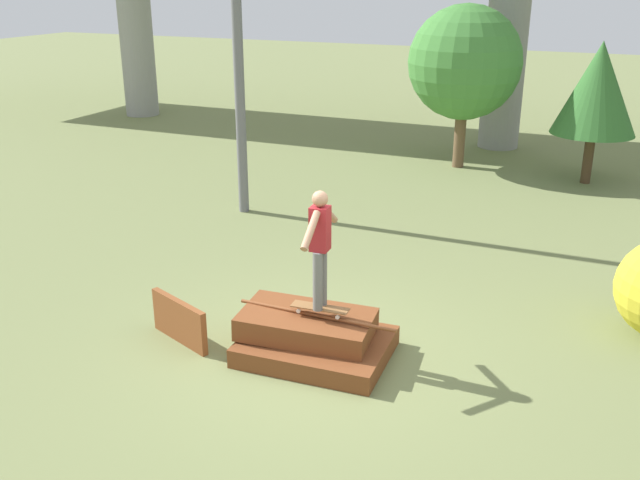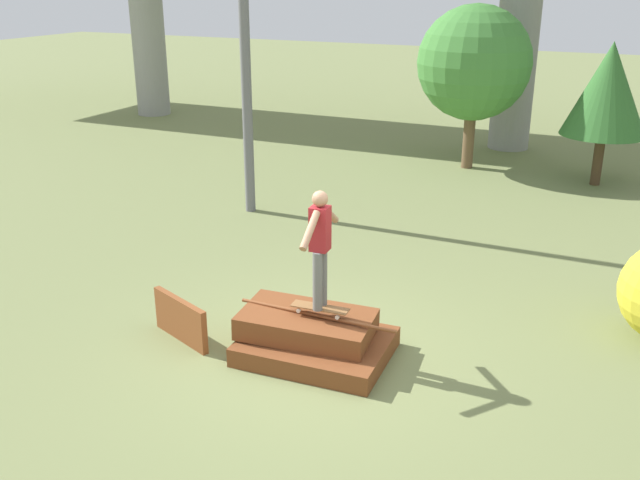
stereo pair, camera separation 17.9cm
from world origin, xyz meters
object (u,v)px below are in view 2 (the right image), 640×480
at_px(utility_pole, 244,32).
at_px(tree_behind_left, 608,90).
at_px(skateboard, 320,308).
at_px(tree_behind_right, 474,63).
at_px(skater, 320,242).

xyz_separation_m(utility_pole, tree_behind_left, (6.27, 5.00, -1.38)).
bearing_deg(skateboard, utility_pole, 128.25).
bearing_deg(tree_behind_left, skateboard, -104.38).
height_order(tree_behind_left, tree_behind_right, tree_behind_right).
relative_size(skateboard, utility_pole, 0.11).
xyz_separation_m(utility_pole, tree_behind_right, (3.21, 5.28, -0.99)).
height_order(skateboard, utility_pole, utility_pole).
distance_m(skateboard, skater, 0.88).
bearing_deg(tree_behind_right, utility_pole, -121.28).
relative_size(tree_behind_left, tree_behind_right, 0.82).
bearing_deg(tree_behind_right, skater, -86.81).
bearing_deg(tree_behind_left, skater, -104.38).
relative_size(skateboard, tree_behind_right, 0.19).
relative_size(skater, tree_behind_left, 0.47).
xyz_separation_m(skater, tree_behind_left, (2.51, 9.77, 0.63)).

